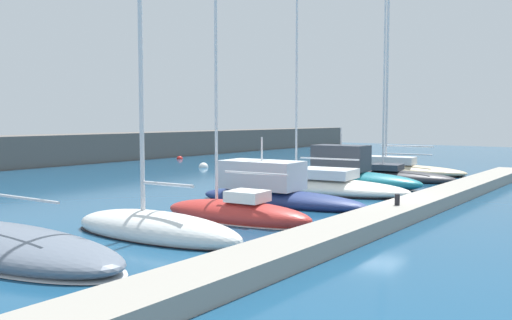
{
  "coord_description": "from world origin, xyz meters",
  "views": [
    {
      "loc": [
        -22.65,
        -10.2,
        3.97
      ],
      "look_at": [
        -3.21,
        4.23,
        2.14
      ],
      "focal_mm": 38.36,
      "sensor_mm": 36.0,
      "label": 1
    }
  ],
  "objects_px": {
    "motorboat_navy_fourth": "(273,190)",
    "sailboat_white_second": "(155,229)",
    "motorboat_teal_sixth": "(348,174)",
    "sailboat_charcoal_seventh": "(393,176)",
    "dock_bollard": "(397,200)",
    "sailboat_ivory_fifth": "(315,186)",
    "sailboat_red_third": "(237,212)",
    "sailboat_slate_nearest": "(1,244)",
    "mooring_buoy_white": "(203,167)",
    "sailboat_sand_eighth": "(392,168)",
    "mooring_buoy_red": "(180,159)"
  },
  "relations": [
    {
      "from": "motorboat_teal_sixth",
      "to": "mooring_buoy_white",
      "type": "distance_m",
      "value": 15.76
    },
    {
      "from": "dock_bollard",
      "to": "sailboat_slate_nearest",
      "type": "bearing_deg",
      "value": 149.43
    },
    {
      "from": "sailboat_charcoal_seventh",
      "to": "dock_bollard",
      "type": "height_order",
      "value": "sailboat_charcoal_seventh"
    },
    {
      "from": "motorboat_teal_sixth",
      "to": "mooring_buoy_white",
      "type": "height_order",
      "value": "motorboat_teal_sixth"
    },
    {
      "from": "sailboat_sand_eighth",
      "to": "mooring_buoy_white",
      "type": "xyz_separation_m",
      "value": [
        -4.41,
        14.39,
        -0.38
      ]
    },
    {
      "from": "dock_bollard",
      "to": "sailboat_charcoal_seventh",
      "type": "bearing_deg",
      "value": 23.21
    },
    {
      "from": "sailboat_slate_nearest",
      "to": "mooring_buoy_red",
      "type": "bearing_deg",
      "value": -56.4
    },
    {
      "from": "sailboat_charcoal_seventh",
      "to": "dock_bollard",
      "type": "distance_m",
      "value": 14.22
    },
    {
      "from": "sailboat_slate_nearest",
      "to": "sailboat_charcoal_seventh",
      "type": "xyz_separation_m",
      "value": [
        25.26,
        -1.61,
        -0.0
      ]
    },
    {
      "from": "motorboat_navy_fourth",
      "to": "motorboat_teal_sixth",
      "type": "relative_size",
      "value": 1.02
    },
    {
      "from": "mooring_buoy_white",
      "to": "sailboat_slate_nearest",
      "type": "bearing_deg",
      "value": -149.76
    },
    {
      "from": "motorboat_navy_fourth",
      "to": "mooring_buoy_red",
      "type": "height_order",
      "value": "motorboat_navy_fourth"
    },
    {
      "from": "sailboat_slate_nearest",
      "to": "mooring_buoy_white",
      "type": "distance_m",
      "value": 28.89
    },
    {
      "from": "sailboat_charcoal_seventh",
      "to": "mooring_buoy_white",
      "type": "xyz_separation_m",
      "value": [
        -0.31,
        16.16,
        -0.31
      ]
    },
    {
      "from": "mooring_buoy_red",
      "to": "sailboat_red_third",
      "type": "bearing_deg",
      "value": -131.71
    },
    {
      "from": "motorboat_navy_fourth",
      "to": "sailboat_sand_eighth",
      "type": "bearing_deg",
      "value": -90.18
    },
    {
      "from": "motorboat_navy_fourth",
      "to": "sailboat_sand_eighth",
      "type": "distance_m",
      "value": 16.78
    },
    {
      "from": "motorboat_navy_fourth",
      "to": "sailboat_white_second",
      "type": "bearing_deg",
      "value": 92.7
    },
    {
      "from": "sailboat_charcoal_seventh",
      "to": "mooring_buoy_white",
      "type": "height_order",
      "value": "sailboat_charcoal_seventh"
    },
    {
      "from": "sailboat_slate_nearest",
      "to": "sailboat_sand_eighth",
      "type": "xyz_separation_m",
      "value": [
        29.37,
        0.16,
        0.07
      ]
    },
    {
      "from": "motorboat_teal_sixth",
      "to": "mooring_buoy_red",
      "type": "relative_size",
      "value": 13.99
    },
    {
      "from": "mooring_buoy_white",
      "to": "dock_bollard",
      "type": "bearing_deg",
      "value": -120.37
    },
    {
      "from": "dock_bollard",
      "to": "sailboat_ivory_fifth",
      "type": "bearing_deg",
      "value": 52.81
    },
    {
      "from": "mooring_buoy_white",
      "to": "dock_bollard",
      "type": "xyz_separation_m",
      "value": [
        -12.75,
        -21.76,
        0.8
      ]
    },
    {
      "from": "sailboat_sand_eighth",
      "to": "mooring_buoy_red",
      "type": "distance_m",
      "value": 22.55
    },
    {
      "from": "sailboat_white_second",
      "to": "motorboat_teal_sixth",
      "type": "relative_size",
      "value": 1.37
    },
    {
      "from": "sailboat_white_second",
      "to": "mooring_buoy_white",
      "type": "xyz_separation_m",
      "value": [
        20.65,
        16.46,
        -0.28
      ]
    },
    {
      "from": "sailboat_red_third",
      "to": "motorboat_navy_fourth",
      "type": "distance_m",
      "value": 4.64
    },
    {
      "from": "sailboat_ivory_fifth",
      "to": "mooring_buoy_red",
      "type": "xyz_separation_m",
      "value": [
        13.18,
        23.17,
        -0.35
      ]
    },
    {
      "from": "mooring_buoy_white",
      "to": "motorboat_navy_fourth",
      "type": "bearing_deg",
      "value": -128.51
    },
    {
      "from": "sailboat_white_second",
      "to": "sailboat_ivory_fifth",
      "type": "height_order",
      "value": "sailboat_ivory_fifth"
    },
    {
      "from": "motorboat_navy_fourth",
      "to": "dock_bollard",
      "type": "height_order",
      "value": "motorboat_navy_fourth"
    },
    {
      "from": "dock_bollard",
      "to": "sailboat_sand_eighth",
      "type": "bearing_deg",
      "value": 23.23
    },
    {
      "from": "sailboat_ivory_fifth",
      "to": "motorboat_teal_sixth",
      "type": "xyz_separation_m",
      "value": [
        3.57,
        -0.17,
        0.39
      ]
    },
    {
      "from": "sailboat_white_second",
      "to": "sailboat_sand_eighth",
      "type": "bearing_deg",
      "value": -89.57
    },
    {
      "from": "sailboat_white_second",
      "to": "sailboat_sand_eighth",
      "type": "height_order",
      "value": "sailboat_sand_eighth"
    },
    {
      "from": "motorboat_teal_sixth",
      "to": "sailboat_charcoal_seventh",
      "type": "distance_m",
      "value": 4.52
    },
    {
      "from": "mooring_buoy_red",
      "to": "dock_bollard",
      "type": "distance_m",
      "value": 35.04
    },
    {
      "from": "sailboat_ivory_fifth",
      "to": "motorboat_teal_sixth",
      "type": "height_order",
      "value": "sailboat_ivory_fifth"
    },
    {
      "from": "dock_bollard",
      "to": "sailboat_white_second",
      "type": "bearing_deg",
      "value": 146.16
    },
    {
      "from": "sailboat_ivory_fifth",
      "to": "dock_bollard",
      "type": "relative_size",
      "value": 39.59
    },
    {
      "from": "motorboat_navy_fourth",
      "to": "motorboat_teal_sixth",
      "type": "xyz_separation_m",
      "value": [
        8.24,
        0.29,
        0.1
      ]
    },
    {
      "from": "sailboat_white_second",
      "to": "mooring_buoy_red",
      "type": "height_order",
      "value": "sailboat_white_second"
    },
    {
      "from": "sailboat_white_second",
      "to": "mooring_buoy_red",
      "type": "xyz_separation_m",
      "value": [
        26.17,
        24.59,
        -0.28
      ]
    },
    {
      "from": "sailboat_ivory_fifth",
      "to": "sailboat_charcoal_seventh",
      "type": "bearing_deg",
      "value": -104.87
    },
    {
      "from": "sailboat_slate_nearest",
      "to": "motorboat_navy_fourth",
      "type": "xyz_separation_m",
      "value": [
        12.63,
        -0.95,
        0.32
      ]
    },
    {
      "from": "motorboat_navy_fourth",
      "to": "sailboat_charcoal_seventh",
      "type": "relative_size",
      "value": 0.63
    },
    {
      "from": "motorboat_teal_sixth",
      "to": "sailboat_red_third",
      "type": "bearing_deg",
      "value": 94.3
    },
    {
      "from": "sailboat_slate_nearest",
      "to": "motorboat_navy_fourth",
      "type": "relative_size",
      "value": 2.41
    },
    {
      "from": "motorboat_navy_fourth",
      "to": "sailboat_ivory_fifth",
      "type": "relative_size",
      "value": 0.5
    }
  ]
}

